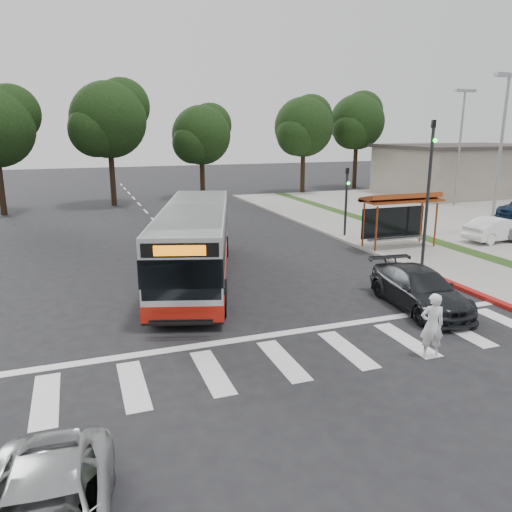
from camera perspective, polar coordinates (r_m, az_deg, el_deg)
name	(u,v)px	position (r m, az deg, el deg)	size (l,w,h in m)	color
ground	(229,302)	(18.25, -3.05, -5.30)	(140.00, 140.00, 0.00)	black
sidewalk_east	(370,236)	(29.82, 12.89, 2.22)	(4.00, 40.00, 0.12)	gray
curb_east	(340,238)	(28.80, 9.54, 2.00)	(0.30, 40.00, 0.15)	#9E9991
curb_east_red	(467,290)	(20.98, 22.98, -3.61)	(0.32, 6.00, 0.15)	maroon
parking_lot	(502,219)	(38.96, 26.34, 3.86)	(18.00, 36.00, 0.10)	gray
commercial_building	(463,171)	(52.11, 22.55, 8.93)	(14.00, 10.00, 4.40)	gray
building_roof_cap	(465,146)	(51.99, 22.80, 11.50)	(14.60, 10.60, 0.30)	#383330
crosswalk_ladder	(283,360)	(13.90, 3.10, -11.80)	(18.00, 2.60, 0.01)	silver
bus_shelter	(400,204)	(26.97, 16.11, 5.72)	(4.20, 1.60, 2.86)	#8B3817
traffic_signal_ne_tall	(429,182)	(23.22, 19.17, 7.99)	(0.18, 0.37, 6.50)	black
traffic_signal_ne_short	(346,195)	(29.11, 10.29, 6.90)	(0.18, 0.37, 4.00)	black
lot_light_front	(502,133)	(32.11, 26.34, 12.50)	(1.90, 0.35, 9.01)	gray
lot_light_mid	(461,132)	(43.49, 22.39, 12.99)	(1.90, 0.35, 9.01)	gray
tree_ne_a	(304,126)	(49.24, 5.52, 14.57)	(6.16, 5.74, 9.30)	black
tree_ne_b	(357,121)	(54.32, 11.52, 14.88)	(6.16, 5.74, 10.02)	black
tree_north_a	(109,119)	(42.65, -16.41, 14.83)	(6.60, 6.15, 10.17)	black
tree_north_b	(202,134)	(45.87, -6.21, 13.66)	(5.72, 5.33, 8.43)	black
transit_bus	(195,244)	(20.83, -6.98, 1.39)	(2.52, 11.63, 3.01)	silver
pedestrian	(432,325)	(14.59, 19.48, -7.47)	(0.67, 0.44, 1.83)	white
dark_sedan	(420,289)	(18.37, 18.20, -3.61)	(1.95, 4.79, 1.39)	black
parked_car_1	(498,229)	(30.61, 25.91, 2.79)	(1.41, 4.04, 1.33)	white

